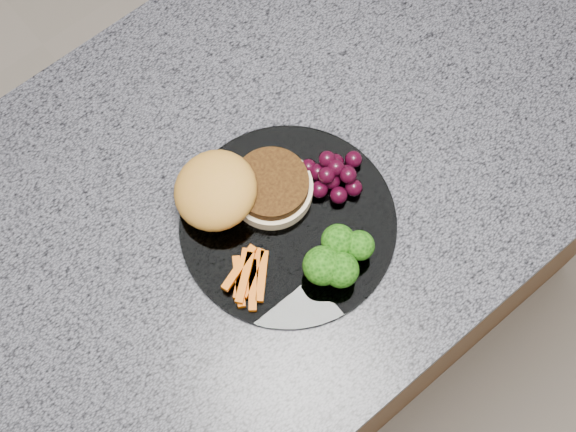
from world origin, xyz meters
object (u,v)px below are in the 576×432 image
object	(u,v)px
burger	(236,191)
grape_bunch	(334,174)
island_cabinet	(284,275)
plate	(288,223)

from	to	relation	value
burger	grape_bunch	size ratio (longest dim) A/B	2.33
island_cabinet	plate	size ratio (longest dim) A/B	4.62
plate	burger	distance (m)	0.07
plate	grape_bunch	world-z (taller)	grape_bunch
island_cabinet	plate	world-z (taller)	plate
plate	grape_bunch	xyz separation A→B (m)	(0.08, 0.01, 0.02)
island_cabinet	burger	world-z (taller)	burger
grape_bunch	plate	bearing A→B (deg)	-174.52
plate	grape_bunch	size ratio (longest dim) A/B	3.28
island_cabinet	burger	distance (m)	0.50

